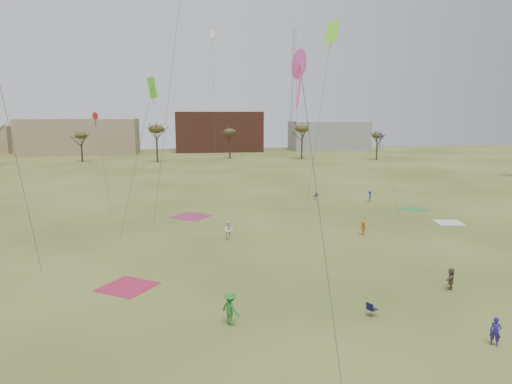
{
  "coord_description": "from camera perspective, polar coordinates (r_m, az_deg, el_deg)",
  "views": [
    {
      "loc": [
        -5.64,
        -24.09,
        11.84
      ],
      "look_at": [
        0.0,
        12.0,
        5.5
      ],
      "focal_mm": 32.34,
      "sensor_mm": 36.0,
      "label": 1
    }
  ],
  "objects": [
    {
      "name": "ground",
      "position": [
        27.42,
        4.03,
        -15.75
      ],
      "size": [
        260.0,
        260.0,
        0.0
      ],
      "primitive_type": "plane",
      "color": "#405219",
      "rests_on": "ground"
    },
    {
      "name": "flyer_near_center",
      "position": [
        26.75,
        -3.18,
        -14.2
      ],
      "size": [
        1.32,
        1.39,
        1.89
      ],
      "primitive_type": "imported",
      "rotation": [
        0.0,
        0.0,
        2.27
      ],
      "color": "#297D2E",
      "rests_on": "ground"
    },
    {
      "name": "flyer_near_right",
      "position": [
        27.55,
        27.51,
        -15.06
      ],
      "size": [
        0.65,
        0.63,
        1.5
      ],
      "primitive_type": "imported",
      "rotation": [
        0.0,
        0.0,
        5.57
      ],
      "color": "navy",
      "rests_on": "ground"
    },
    {
      "name": "spectator_fore_c",
      "position": [
        34.28,
        22.95,
        -9.84
      ],
      "size": [
        1.24,
        1.33,
        1.49
      ],
      "primitive_type": "imported",
      "rotation": [
        0.0,
        0.0,
        4.0
      ],
      "color": "brown",
      "rests_on": "ground"
    },
    {
      "name": "flyer_mid_b",
      "position": [
        46.16,
        13.1,
        -4.33
      ],
      "size": [
        0.91,
        1.1,
        1.47
      ],
      "primitive_type": "imported",
      "rotation": [
        0.0,
        0.0,
        5.17
      ],
      "color": "#B35F21",
      "rests_on": "ground"
    },
    {
      "name": "spectator_mid_e",
      "position": [
        43.46,
        -3.37,
        -4.75
      ],
      "size": [
        0.93,
        0.76,
        1.8
      ],
      "primitive_type": "imported",
      "rotation": [
        0.0,
        0.0,
        6.19
      ],
      "color": "white",
      "rests_on": "ground"
    },
    {
      "name": "flyer_far_c",
      "position": [
        63.4,
        13.87,
        -0.53
      ],
      "size": [
        0.92,
        1.1,
        1.48
      ],
      "primitive_type": "imported",
      "rotation": [
        0.0,
        0.0,
        4.24
      ],
      "color": "navy",
      "rests_on": "ground"
    },
    {
      "name": "blanket_red",
      "position": [
        33.48,
        -15.59,
        -11.23
      ],
      "size": [
        4.5,
        4.5,
        0.03
      ],
      "primitive_type": "cube",
      "rotation": [
        0.0,
        0.0,
        2.55
      ],
      "color": "#B12345",
      "rests_on": "ground"
    },
    {
      "name": "blanket_cream",
      "position": [
        54.33,
        22.77,
        -3.52
      ],
      "size": [
        3.2,
        3.2,
        0.03
      ],
      "primitive_type": "cube",
      "rotation": [
        0.0,
        0.0,
        2.93
      ],
      "color": "silver",
      "rests_on": "ground"
    },
    {
      "name": "blanket_plum",
      "position": [
        53.63,
        -8.02,
        -3.0
      ],
      "size": [
        5.18,
        5.18,
        0.03
      ],
      "primitive_type": "cube",
      "rotation": [
        0.0,
        0.0,
        2.51
      ],
      "color": "#982E58",
      "rests_on": "ground"
    },
    {
      "name": "blanket_olive",
      "position": [
        60.17,
        18.91,
        -2.04
      ],
      "size": [
        3.5,
        3.5,
        0.03
      ],
      "primitive_type": "cube",
      "rotation": [
        0.0,
        0.0,
        0.37
      ],
      "color": "#328A3F",
      "rests_on": "ground"
    },
    {
      "name": "camp_chair_center",
      "position": [
        28.81,
        14.12,
        -14.17
      ],
      "size": [
        0.72,
        0.7,
        0.87
      ],
      "rotation": [
        0.0,
        0.0,
        2.08
      ],
      "color": "#141537",
      "rests_on": "ground"
    },
    {
      "name": "camp_chair_right",
      "position": [
        63.98,
        7.36,
        -0.66
      ],
      "size": [
        0.7,
        0.67,
        0.87
      ],
      "rotation": [
        0.0,
        0.0,
        5.11
      ],
      "color": "#161334",
      "rests_on": "ground"
    },
    {
      "name": "kites_aloft",
      "position": [
        56.91,
        -5.85,
        20.1
      ],
      "size": [
        45.78,
        75.81,
        27.41
      ],
      "color": "#55CB23",
      "rests_on": "ground"
    },
    {
      "name": "tree_line",
      "position": [
        103.35,
        -7.38,
        7.13
      ],
      "size": [
        117.44,
        49.32,
        8.91
      ],
      "color": "#3A2B1E",
      "rests_on": "ground"
    },
    {
      "name": "building_tan",
      "position": [
        142.32,
        -20.92,
        6.45
      ],
      "size": [
        32.0,
        14.0,
        10.0
      ],
      "primitive_type": "cube",
      "color": "#937F60",
      "rests_on": "ground"
    },
    {
      "name": "building_brick",
      "position": [
        144.6,
        -4.7,
        7.5
      ],
      "size": [
        26.0,
        16.0,
        12.0
      ],
      "primitive_type": "cube",
      "color": "brown",
      "rests_on": "ground"
    },
    {
      "name": "building_grey",
      "position": [
        149.42,
        8.98,
        6.91
      ],
      "size": [
        24.0,
        12.0,
        9.0
      ],
      "primitive_type": "cube",
      "color": "gray",
      "rests_on": "ground"
    },
    {
      "name": "radio_tower",
      "position": [
        153.46,
        4.67,
        12.56
      ],
      "size": [
        1.51,
        1.72,
        41.0
      ],
      "color": "#9EA3A8",
      "rests_on": "ground"
    }
  ]
}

